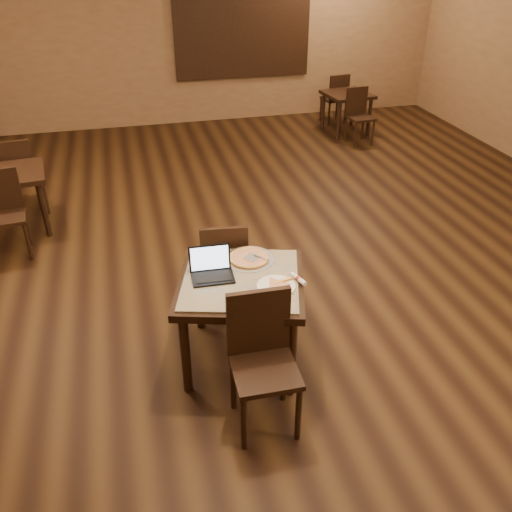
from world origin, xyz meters
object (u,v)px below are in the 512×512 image
object	(u,v)px
other_table_b	(10,182)
other_table_b_chair_far	(18,170)
chair_main_far	(224,264)
other_table_a	(347,100)
tiled_table	(241,290)
laptop	(211,268)
chair_main_near	(262,353)
pizza_pan	(249,259)
other_table_a_chair_near	(358,112)
other_table_a_chair_far	(336,96)
other_table_b_chair_near	(4,208)

from	to	relation	value
other_table_b	other_table_b_chair_far	distance (m)	0.53
chair_main_far	other_table_a	world-z (taller)	chair_main_far
tiled_table	laptop	xyz separation A→B (m)	(-0.20, 0.10, 0.16)
other_table_a	other_table_b	world-z (taller)	other_table_b
chair_main_near	chair_main_far	bearing A→B (deg)	91.88
chair_main_far	other_table_a	distance (m)	5.36
pizza_pan	other_table_a_chair_near	xyz separation A→B (m)	(2.83, 4.35, -0.28)
chair_main_far	other_table_a_chair_near	distance (m)	4.95
other_table_a	other_table_b_chair_far	world-z (taller)	other_table_b_chair_far
laptop	other_table_a_chair_near	size ratio (longest dim) A/B	0.37
other_table_b	other_table_a_chair_far	bearing A→B (deg)	23.25
other_table_a_chair_near	pizza_pan	bearing A→B (deg)	-129.41
chair_main_far	tiled_table	bearing A→B (deg)	97.47
other_table_a	other_table_a_chair_near	size ratio (longest dim) A/B	0.91
tiled_table	other_table_b_chair_near	world-z (taller)	other_table_b_chair_near
other_table_b_chair_near	other_table_b	bearing A→B (deg)	82.60
laptop	other_table_b_chair_far	size ratio (longest dim) A/B	0.35
other_table_b	other_table_b_chair_far	world-z (taller)	other_table_b_chair_far
chair_main_far	other_table_b_chair_near	size ratio (longest dim) A/B	1.02
other_table_b	other_table_b_chair_near	distance (m)	0.53
chair_main_near	other_table_a_chair_near	distance (m)	5.98
pizza_pan	other_table_b_chair_near	bearing A→B (deg)	136.51
pizza_pan	other_table_a	world-z (taller)	pizza_pan
tiled_table	other_table_a	world-z (taller)	tiled_table
chair_main_near	other_table_b	xyz separation A→B (m)	(-1.98, 3.38, 0.02)
tiled_table	other_table_b	bearing A→B (deg)	142.01
other_table_a_chair_near	other_table_b_chair_far	xyz separation A→B (m)	(-4.92, -1.29, 0.02)
other_table_b	chair_main_near	bearing A→B (deg)	-66.02
other_table_b	other_table_b_chair_near	xyz separation A→B (m)	(-0.01, -0.52, -0.07)
chair_main_far	other_table_a_chair_far	xyz separation A→B (m)	(2.98, 4.97, -0.03)
chair_main_far	other_table_a_chair_near	size ratio (longest dim) A/B	1.06
chair_main_far	other_table_b	bearing A→B (deg)	-40.80
other_table_a_chair_near	other_table_b	bearing A→B (deg)	-166.09
tiled_table	pizza_pan	world-z (taller)	pizza_pan
pizza_pan	other_table_a	xyz separation A→B (m)	(2.84, 4.85, -0.22)
chair_main_far	other_table_a_chair_far	world-z (taller)	chair_main_far
pizza_pan	other_table_a_chair_far	world-z (taller)	other_table_a_chair_far
chair_main_near	chair_main_far	size ratio (longest dim) A/B	1.08
laptop	tiled_table	bearing A→B (deg)	-23.74
chair_main_near	other_table_a_chair_far	world-z (taller)	chair_main_near
other_table_b	other_table_b_chair_near	size ratio (longest dim) A/B	0.91
tiled_table	pizza_pan	bearing A→B (deg)	79.83
pizza_pan	other_table_a_chair_far	size ratio (longest dim) A/B	0.46
tiled_table	other_table_b	xyz separation A→B (m)	(-1.98, 2.77, -0.08)
tiled_table	other_table_b	size ratio (longest dim) A/B	1.39
laptop	other_table_a_chair_far	bearing A→B (deg)	62.68
chair_main_near	other_table_a_chair_far	xyz separation A→B (m)	(2.96, 6.20, -0.07)
other_table_b_chair_near	other_table_a_chair_far	bearing A→B (deg)	27.57
laptop	other_table_a_chair_near	bearing A→B (deg)	57.60
chair_main_near	other_table_a_chair_far	bearing A→B (deg)	65.80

